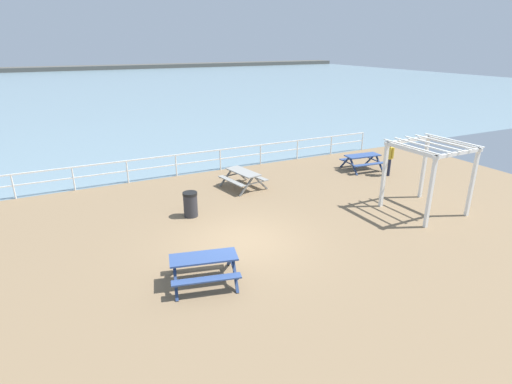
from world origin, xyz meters
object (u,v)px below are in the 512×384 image
Objects in this scene: picnic_table_near_left at (204,263)px; litter_bin at (190,204)px; lattice_pergola at (430,161)px; picnic_table_near_right at (243,175)px; picnic_table_mid_centre at (362,159)px; visitor at (389,157)px.

litter_bin is at bearing 89.93° from picnic_table_near_left.
lattice_pergola is (9.26, 0.95, 1.41)m from picnic_table_near_left.
picnic_table_mid_centre is (6.61, -0.20, 0.00)m from picnic_table_near_right.
visitor is 1.75× the size of litter_bin.
litter_bin reaches higher than picnic_table_near_right.
picnic_table_near_right and picnic_table_mid_centre have the same top height.
picnic_table_near_right is 0.76× the size of lattice_pergola.
lattice_pergola is at bearing -128.23° from visitor.
picnic_table_mid_centre is 0.71× the size of lattice_pergola.
lattice_pergola is 9.05m from litter_bin.
picnic_table_near_left is 1.09× the size of picnic_table_mid_centre.
lattice_pergola is (-1.47, -5.30, 1.41)m from picnic_table_mid_centre.
picnic_table_near_left is 12.42m from picnic_table_mid_centre.
picnic_table_mid_centre is 1.16× the size of visitor.
picnic_table_mid_centre is at bearing -102.92° from picnic_table_near_right.
lattice_pergola reaches higher than picnic_table_near_right.
lattice_pergola is 2.84× the size of litter_bin.
picnic_table_near_right is 1.24× the size of visitor.
picnic_table_mid_centre is at bearing 43.37° from picnic_table_near_left.
picnic_table_near_left is 1.02× the size of picnic_table_near_right.
picnic_table_near_left is 4.57m from litter_bin.
picnic_table_mid_centre is 5.68m from lattice_pergola.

